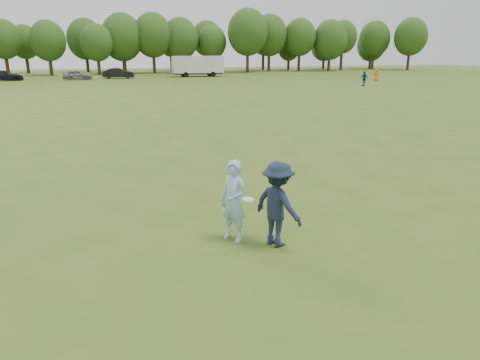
{
  "coord_description": "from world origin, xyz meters",
  "views": [
    {
      "loc": [
        -2.92,
        -7.73,
        3.92
      ],
      "look_at": [
        0.08,
        1.13,
        1.1
      ],
      "focal_mm": 32.0,
      "sensor_mm": 36.0,
      "label": 1
    }
  ],
  "objects_px": {
    "thrower": "(234,201)",
    "field_cone": "(237,80)",
    "player_far_c": "(376,75)",
    "car_e": "(78,75)",
    "car_d": "(4,76)",
    "cargo_trailer": "(198,65)",
    "defender": "(278,204)",
    "car_f": "(119,73)",
    "player_far_b": "(364,78)"
  },
  "relations": [
    {
      "from": "player_far_b",
      "to": "field_cone",
      "type": "xyz_separation_m",
      "value": [
        -11.51,
        12.58,
        -0.7
      ]
    },
    {
      "from": "car_e",
      "to": "cargo_trailer",
      "type": "distance_m",
      "value": 18.31
    },
    {
      "from": "field_cone",
      "to": "car_e",
      "type": "bearing_deg",
      "value": 154.14
    },
    {
      "from": "defender",
      "to": "car_e",
      "type": "xyz_separation_m",
      "value": [
        -5.29,
        58.98,
        -0.22
      ]
    },
    {
      "from": "thrower",
      "to": "car_f",
      "type": "height_order",
      "value": "thrower"
    },
    {
      "from": "defender",
      "to": "field_cone",
      "type": "height_order",
      "value": "defender"
    },
    {
      "from": "thrower",
      "to": "car_e",
      "type": "relative_size",
      "value": 0.44
    },
    {
      "from": "defender",
      "to": "car_d",
      "type": "distance_m",
      "value": 61.96
    },
    {
      "from": "cargo_trailer",
      "to": "player_far_c",
      "type": "bearing_deg",
      "value": -40.64
    },
    {
      "from": "player_far_b",
      "to": "cargo_trailer",
      "type": "bearing_deg",
      "value": -167.21
    },
    {
      "from": "car_e",
      "to": "field_cone",
      "type": "relative_size",
      "value": 13.34
    },
    {
      "from": "player_far_c",
      "to": "defender",
      "type": "bearing_deg",
      "value": 76.66
    },
    {
      "from": "field_cone",
      "to": "cargo_trailer",
      "type": "bearing_deg",
      "value": 101.32
    },
    {
      "from": "player_far_b",
      "to": "car_d",
      "type": "relative_size",
      "value": 0.36
    },
    {
      "from": "thrower",
      "to": "car_d",
      "type": "height_order",
      "value": "thrower"
    },
    {
      "from": "player_far_c",
      "to": "field_cone",
      "type": "distance_m",
      "value": 19.14
    },
    {
      "from": "thrower",
      "to": "field_cone",
      "type": "relative_size",
      "value": 5.87
    },
    {
      "from": "car_d",
      "to": "cargo_trailer",
      "type": "relative_size",
      "value": 0.53
    },
    {
      "from": "thrower",
      "to": "car_e",
      "type": "distance_m",
      "value": 58.62
    },
    {
      "from": "thrower",
      "to": "field_cone",
      "type": "bearing_deg",
      "value": 126.59
    },
    {
      "from": "car_d",
      "to": "car_f",
      "type": "relative_size",
      "value": 1.03
    },
    {
      "from": "defender",
      "to": "field_cone",
      "type": "xyz_separation_m",
      "value": [
        15.32,
        48.99,
        -0.75
      ]
    },
    {
      "from": "defender",
      "to": "cargo_trailer",
      "type": "relative_size",
      "value": 0.2
    },
    {
      "from": "player_far_b",
      "to": "player_far_c",
      "type": "xyz_separation_m",
      "value": [
        6.85,
        7.21,
        -0.08
      ]
    },
    {
      "from": "player_far_b",
      "to": "car_d",
      "type": "height_order",
      "value": "player_far_b"
    },
    {
      "from": "player_far_b",
      "to": "field_cone",
      "type": "bearing_deg",
      "value": -153.9
    },
    {
      "from": "field_cone",
      "to": "cargo_trailer",
      "type": "relative_size",
      "value": 0.03
    },
    {
      "from": "car_d",
      "to": "field_cone",
      "type": "relative_size",
      "value": 15.79
    },
    {
      "from": "player_far_c",
      "to": "cargo_trailer",
      "type": "distance_m",
      "value": 27.54
    },
    {
      "from": "defender",
      "to": "car_f",
      "type": "distance_m",
      "value": 60.67
    },
    {
      "from": "field_cone",
      "to": "cargo_trailer",
      "type": "height_order",
      "value": "cargo_trailer"
    },
    {
      "from": "player_far_b",
      "to": "cargo_trailer",
      "type": "relative_size",
      "value": 0.19
    },
    {
      "from": "defender",
      "to": "car_e",
      "type": "bearing_deg",
      "value": -20.19
    },
    {
      "from": "car_f",
      "to": "field_cone",
      "type": "bearing_deg",
      "value": -121.24
    },
    {
      "from": "player_far_c",
      "to": "field_cone",
      "type": "relative_size",
      "value": 5.14
    },
    {
      "from": "car_f",
      "to": "field_cone",
      "type": "height_order",
      "value": "car_f"
    },
    {
      "from": "car_d",
      "to": "field_cone",
      "type": "bearing_deg",
      "value": -114.82
    },
    {
      "from": "car_f",
      "to": "cargo_trailer",
      "type": "distance_m",
      "value": 12.44
    },
    {
      "from": "car_e",
      "to": "player_far_c",
      "type": "bearing_deg",
      "value": -109.83
    },
    {
      "from": "cargo_trailer",
      "to": "car_f",
      "type": "bearing_deg",
      "value": -175.93
    },
    {
      "from": "player_far_c",
      "to": "car_e",
      "type": "xyz_separation_m",
      "value": [
        -38.98,
        15.35,
        -0.09
      ]
    },
    {
      "from": "cargo_trailer",
      "to": "car_d",
      "type": "bearing_deg",
      "value": -177.13
    },
    {
      "from": "thrower",
      "to": "car_f",
      "type": "distance_m",
      "value": 60.14
    },
    {
      "from": "thrower",
      "to": "car_d",
      "type": "bearing_deg",
      "value": 158.22
    },
    {
      "from": "player_far_b",
      "to": "field_cone",
      "type": "distance_m",
      "value": 17.06
    },
    {
      "from": "car_d",
      "to": "car_f",
      "type": "distance_m",
      "value": 15.26
    },
    {
      "from": "cargo_trailer",
      "to": "player_far_b",
      "type": "bearing_deg",
      "value": -60.83
    },
    {
      "from": "car_e",
      "to": "defender",
      "type": "bearing_deg",
      "value": -173.2
    },
    {
      "from": "car_e",
      "to": "car_f",
      "type": "xyz_separation_m",
      "value": [
        5.73,
        1.69,
        0.08
      ]
    },
    {
      "from": "player_far_c",
      "to": "cargo_trailer",
      "type": "xyz_separation_m",
      "value": [
        -20.88,
        17.92,
        1.0
      ]
    }
  ]
}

